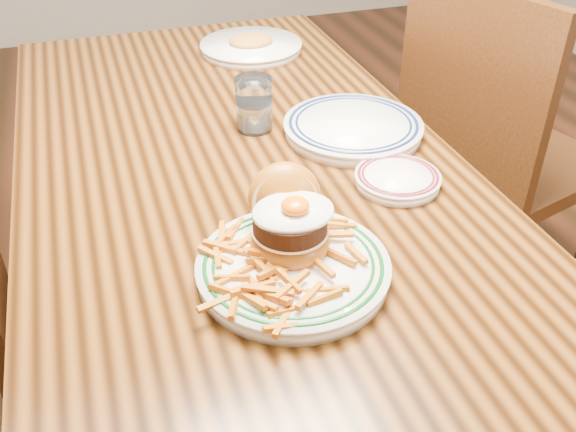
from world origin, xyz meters
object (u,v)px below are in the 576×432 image
object	(u,v)px
main_plate	(292,250)
side_plate	(398,178)
table	(239,193)
chair_right	(492,150)

from	to	relation	value
main_plate	side_plate	size ratio (longest dim) A/B	1.95
table	chair_right	distance (m)	0.79
table	main_plate	world-z (taller)	main_plate
main_plate	side_plate	world-z (taller)	main_plate
table	side_plate	xyz separation A→B (m)	(0.25, -0.20, 0.10)
table	chair_right	size ratio (longest dim) A/B	1.62
table	main_plate	size ratio (longest dim) A/B	5.16
table	side_plate	size ratio (longest dim) A/B	10.06
table	side_plate	bearing A→B (deg)	-38.11
main_plate	chair_right	bearing A→B (deg)	47.42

